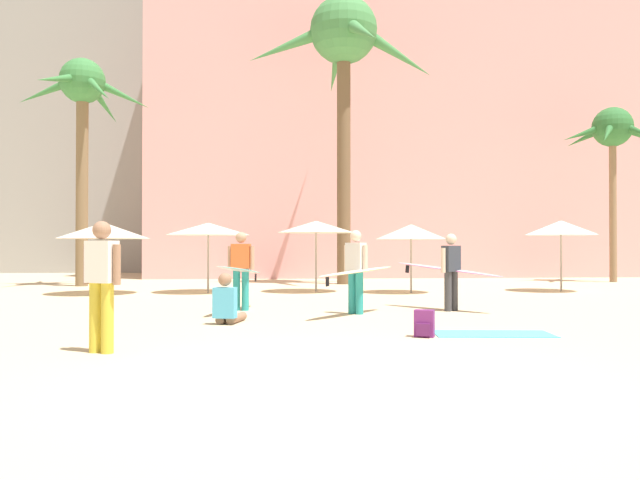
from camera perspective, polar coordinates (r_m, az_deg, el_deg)
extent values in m
plane|color=#C6B28C|center=(7.11, 1.18, -11.87)|extent=(120.00, 120.00, 0.00)
cube|color=pink|center=(35.60, 6.11, 9.86)|extent=(24.14, 11.80, 15.82)
cube|color=gray|center=(43.71, -14.80, 17.30)|extent=(17.25, 9.43, 29.75)
cylinder|color=#896B4C|center=(28.52, 24.65, 2.91)|extent=(0.29, 0.29, 6.29)
sphere|color=#2D6B33|center=(28.89, 24.62, 9.14)|extent=(1.60, 1.60, 1.60)
cone|color=#2D6B33|center=(30.02, 24.59, 7.98)|extent=(1.17, 1.73, 1.13)
cone|color=#2D6B33|center=(29.55, 22.54, 8.42)|extent=(1.15, 1.80, 0.84)
cone|color=#2D6B33|center=(28.21, 22.42, 8.76)|extent=(1.84, 0.41, 0.92)
cone|color=#2D6B33|center=(27.65, 24.26, 8.70)|extent=(1.37, 1.61, 1.15)
cylinder|color=brown|center=(24.64, 2.13, 7.43)|extent=(0.52, 0.52, 9.73)
sphere|color=#428447|center=(25.78, 2.12, 18.19)|extent=(2.58, 2.58, 2.58)
cone|color=#428447|center=(25.82, 6.76, 16.21)|extent=(3.04, 0.59, 2.16)
cone|color=#428447|center=(27.50, 1.41, 15.32)|extent=(0.68, 3.12, 2.02)
cone|color=#428447|center=(25.69, -2.88, 16.91)|extent=(3.25, 0.96, 1.69)
cone|color=#428447|center=(23.68, 3.73, 18.10)|extent=(1.12, 3.18, 1.94)
cylinder|color=brown|center=(24.69, -20.45, 4.76)|extent=(0.43, 0.43, 7.42)
sphere|color=#387A3D|center=(25.32, -20.41, 13.15)|extent=(1.62, 1.62, 1.62)
cone|color=#387A3D|center=(25.11, -17.24, 12.24)|extent=(2.10, 0.68, 1.18)
cone|color=#387A3D|center=(26.25, -18.75, 11.42)|extent=(1.00, 1.99, 1.39)
cone|color=#387A3D|center=(26.57, -20.65, 11.63)|extent=(1.05, 2.08, 1.11)
cone|color=#387A3D|center=(25.82, -23.28, 12.03)|extent=(2.12, 0.68, 1.08)
cone|color=#387A3D|center=(24.14, -22.41, 13.13)|extent=(1.06, 2.11, 0.93)
cone|color=#387A3D|center=(24.01, -19.21, 12.64)|extent=(1.50, 1.81, 1.35)
cylinder|color=gray|center=(21.67, 20.69, -1.33)|extent=(0.06, 0.06, 2.25)
cone|color=white|center=(21.68, 20.68, 1.03)|extent=(2.23, 2.23, 0.46)
cylinder|color=gray|center=(20.02, -0.36, -1.47)|extent=(0.06, 0.06, 2.23)
cone|color=beige|center=(20.03, -0.36, 1.19)|extent=(2.43, 2.43, 0.37)
cylinder|color=gray|center=(20.18, -18.74, -1.55)|extent=(0.06, 0.06, 2.14)
cone|color=beige|center=(20.18, -18.73, 0.80)|extent=(2.71, 2.71, 0.48)
cylinder|color=gray|center=(20.01, -9.94, -1.56)|extent=(0.06, 0.06, 2.15)
cone|color=white|center=(20.01, -9.93, 0.98)|extent=(2.56, 2.56, 0.38)
cylinder|color=gray|center=(19.82, 8.12, -1.64)|extent=(0.06, 0.06, 2.11)
cone|color=beige|center=(19.82, 8.12, 0.74)|extent=(2.16, 2.16, 0.46)
cube|color=#4CC6D6|center=(10.65, 15.16, -8.07)|extent=(1.94, 1.08, 0.01)
cube|color=#732A70|center=(10.08, 9.28, -7.35)|extent=(0.35, 0.28, 0.42)
cube|color=#5C2159|center=(9.98, 9.18, -7.91)|extent=(0.22, 0.14, 0.18)
cylinder|color=#3D3D42|center=(14.36, 11.87, -4.48)|extent=(0.22, 0.22, 0.86)
cylinder|color=#3D3D42|center=(14.21, 11.34, -4.52)|extent=(0.22, 0.22, 0.86)
cube|color=#333842|center=(14.25, 11.60, -1.63)|extent=(0.46, 0.40, 0.57)
sphere|color=beige|center=(14.25, 11.60, 0.07)|extent=(0.33, 0.33, 0.24)
cylinder|color=beige|center=(14.44, 12.26, -1.76)|extent=(0.14, 0.14, 0.54)
cylinder|color=beige|center=(14.07, 10.93, -1.79)|extent=(0.14, 0.14, 0.54)
ellipsoid|color=#B2B2B7|center=(14.55, 11.26, -2.58)|extent=(1.97, 2.39, 0.31)
ellipsoid|color=#C12181|center=(14.55, 11.26, -2.58)|extent=(2.00, 2.42, 0.28)
cube|color=black|center=(15.23, 7.80, -2.58)|extent=(0.08, 0.10, 0.19)
cylinder|color=teal|center=(13.43, 2.87, -4.67)|extent=(0.23, 0.23, 0.90)
cylinder|color=teal|center=(13.31, 3.54, -4.70)|extent=(0.23, 0.23, 0.90)
cube|color=white|center=(13.34, 3.20, -1.50)|extent=(0.43, 0.44, 0.58)
sphere|color=beige|center=(13.34, 3.20, 0.36)|extent=(0.34, 0.34, 0.24)
cylinder|color=beige|center=(13.50, 2.38, -1.64)|extent=(0.14, 0.14, 0.56)
cylinder|color=beige|center=(13.18, 4.05, -1.66)|extent=(0.14, 0.14, 0.56)
ellipsoid|color=white|center=(13.05, 3.39, -2.81)|extent=(2.00, 2.28, 0.17)
ellipsoid|color=#926E10|center=(13.05, 3.39, -2.81)|extent=(2.03, 2.30, 0.15)
cube|color=black|center=(12.15, 0.67, -3.73)|extent=(0.08, 0.09, 0.18)
cylinder|color=teal|center=(14.18, -6.67, -4.40)|extent=(0.19, 0.19, 0.92)
cylinder|color=teal|center=(14.23, -7.45, -4.39)|extent=(0.19, 0.19, 0.92)
cube|color=orange|center=(14.18, -7.06, -1.43)|extent=(0.44, 0.31, 0.54)
sphere|color=tan|center=(14.18, -7.06, 0.23)|extent=(0.29, 0.29, 0.24)
cylinder|color=tan|center=(14.11, -6.08, -1.59)|extent=(0.12, 0.12, 0.52)
cylinder|color=tan|center=(14.25, -8.03, -1.58)|extent=(0.12, 0.12, 0.52)
ellipsoid|color=#B2B2B7|center=(13.89, -7.11, -2.67)|extent=(1.08, 2.66, 0.29)
ellipsoid|color=#1BCBCB|center=(13.89, -7.11, -2.67)|extent=(1.10, 2.68, 0.26)
cube|color=black|center=(14.91, -5.76, -3.35)|extent=(0.05, 0.11, 0.19)
cylinder|color=#936B51|center=(12.06, -8.35, -6.88)|extent=(0.36, 0.79, 0.16)
cylinder|color=#936B51|center=(12.00, -7.43, -6.91)|extent=(0.36, 0.79, 0.16)
cube|color=#4CB2DB|center=(11.63, -8.48, -5.55)|extent=(0.44, 0.32, 0.55)
sphere|color=#936B51|center=(11.60, -8.47, -3.51)|extent=(0.29, 0.29, 0.24)
cylinder|color=gold|center=(8.85, -18.42, -6.62)|extent=(0.22, 0.22, 0.92)
cylinder|color=gold|center=(8.98, -19.38, -6.53)|extent=(0.22, 0.22, 0.92)
cube|color=white|center=(8.87, -18.88, -1.84)|extent=(0.46, 0.38, 0.55)
sphere|color=#936B51|center=(8.87, -18.87, 0.85)|extent=(0.32, 0.32, 0.24)
cylinder|color=#936B51|center=(8.71, -17.66, -2.11)|extent=(0.14, 0.14, 0.52)
cylinder|color=#936B51|center=(9.04, -20.06, -2.05)|extent=(0.14, 0.14, 0.52)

